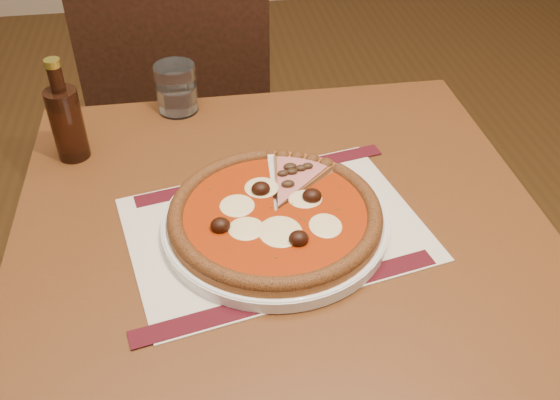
{
  "coord_description": "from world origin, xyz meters",
  "views": [
    {
      "loc": [
        0.28,
        -0.52,
        1.36
      ],
      "look_at": [
        0.39,
        0.2,
        0.78
      ],
      "focal_mm": 40.0,
      "sensor_mm": 36.0,
      "label": 1
    }
  ],
  "objects_px": {
    "plate": "(275,224)",
    "water_glass": "(176,88)",
    "pizza": "(275,213)",
    "table": "(282,272)",
    "chair_far": "(186,115)",
    "bottle": "(67,120)"
  },
  "relations": [
    {
      "from": "plate",
      "to": "pizza",
      "type": "relative_size",
      "value": 1.06
    },
    {
      "from": "pizza",
      "to": "chair_far",
      "type": "bearing_deg",
      "value": 99.6
    },
    {
      "from": "table",
      "to": "pizza",
      "type": "relative_size",
      "value": 2.57
    },
    {
      "from": "chair_far",
      "to": "pizza",
      "type": "distance_m",
      "value": 0.79
    },
    {
      "from": "bottle",
      "to": "water_glass",
      "type": "bearing_deg",
      "value": 35.15
    },
    {
      "from": "chair_far",
      "to": "pizza",
      "type": "relative_size",
      "value": 2.91
    },
    {
      "from": "plate",
      "to": "water_glass",
      "type": "relative_size",
      "value": 3.59
    },
    {
      "from": "pizza",
      "to": "water_glass",
      "type": "height_order",
      "value": "water_glass"
    },
    {
      "from": "chair_far",
      "to": "plate",
      "type": "height_order",
      "value": "chair_far"
    },
    {
      "from": "chair_far",
      "to": "water_glass",
      "type": "relative_size",
      "value": 9.84
    },
    {
      "from": "plate",
      "to": "water_glass",
      "type": "bearing_deg",
      "value": 109.47
    },
    {
      "from": "table",
      "to": "pizza",
      "type": "distance_m",
      "value": 0.13
    },
    {
      "from": "plate",
      "to": "water_glass",
      "type": "height_order",
      "value": "water_glass"
    },
    {
      "from": "plate",
      "to": "bottle",
      "type": "xyz_separation_m",
      "value": [
        -0.31,
        0.24,
        0.06
      ]
    },
    {
      "from": "plate",
      "to": "bottle",
      "type": "relative_size",
      "value": 1.84
    },
    {
      "from": "water_glass",
      "to": "bottle",
      "type": "bearing_deg",
      "value": -144.85
    },
    {
      "from": "pizza",
      "to": "water_glass",
      "type": "xyz_separation_m",
      "value": [
        -0.13,
        0.37,
        0.02
      ]
    },
    {
      "from": "chair_far",
      "to": "bottle",
      "type": "xyz_separation_m",
      "value": [
        -0.19,
        -0.5,
        0.3
      ]
    },
    {
      "from": "table",
      "to": "chair_far",
      "type": "relative_size",
      "value": 0.88
    },
    {
      "from": "pizza",
      "to": "bottle",
      "type": "distance_m",
      "value": 0.4
    },
    {
      "from": "pizza",
      "to": "bottle",
      "type": "height_order",
      "value": "bottle"
    },
    {
      "from": "bottle",
      "to": "table",
      "type": "bearing_deg",
      "value": -35.68
    }
  ]
}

